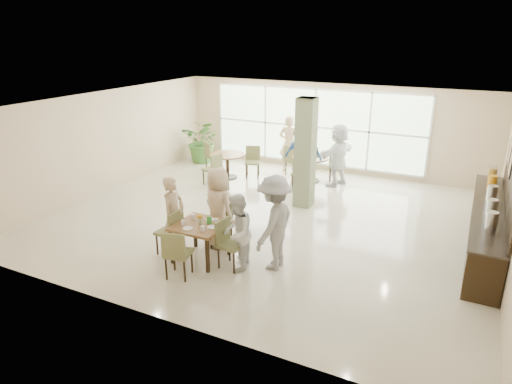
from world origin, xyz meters
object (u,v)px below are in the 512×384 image
at_px(round_table_left, 227,160).
at_px(adult_b, 338,155).
at_px(teen_right, 237,233).
at_px(adult_standing, 289,144).
at_px(round_table_right, 310,163).
at_px(teen_left, 174,215).
at_px(main_table, 200,229).
at_px(teen_far, 218,207).
at_px(buffet_counter, 488,225).
at_px(potted_plant, 203,141).
at_px(teen_standing, 274,223).
at_px(adult_a, 303,158).

distance_m(round_table_left, adult_b, 3.37).
height_order(teen_right, adult_standing, adult_standing).
relative_size(round_table_right, teen_left, 0.68).
relative_size(main_table, teen_far, 0.56).
distance_m(buffet_counter, potted_plant, 9.38).
bearing_deg(teen_standing, adult_standing, -158.77).
xyz_separation_m(teen_far, teen_standing, (1.43, -0.35, 0.06)).
distance_m(round_table_right, potted_plant, 4.03).
bearing_deg(teen_right, buffet_counter, 108.27).
height_order(round_table_left, adult_standing, adult_standing).
relative_size(buffet_counter, teen_left, 2.90).
relative_size(round_table_right, teen_right, 0.73).
height_order(round_table_right, teen_right, teen_right).
bearing_deg(main_table, teen_left, 177.10).
relative_size(main_table, round_table_right, 0.88).
xyz_separation_m(potted_plant, teen_right, (4.63, -6.06, -0.00)).
relative_size(potted_plant, teen_left, 0.93).
xyz_separation_m(buffet_counter, adult_standing, (-5.82, 3.33, 0.36)).
xyz_separation_m(round_table_left, adult_standing, (1.44, 1.44, 0.34)).
bearing_deg(adult_standing, teen_far, 93.12).
distance_m(buffet_counter, adult_a, 5.12).
relative_size(round_table_left, teen_standing, 0.58).
relative_size(round_table_left, round_table_right, 0.98).
relative_size(main_table, round_table_left, 0.90).
distance_m(teen_left, adult_b, 5.93).
bearing_deg(main_table, buffet_counter, 30.62).
bearing_deg(buffet_counter, adult_standing, 150.21).
height_order(potted_plant, teen_left, teen_left).
relative_size(potted_plant, teen_right, 1.00).
xyz_separation_m(buffet_counter, potted_plant, (-8.87, 3.04, 0.20)).
height_order(potted_plant, teen_far, teen_far).
relative_size(teen_left, adult_standing, 0.89).
distance_m(round_table_right, adult_b, 0.91).
height_order(main_table, adult_standing, adult_standing).
xyz_separation_m(round_table_left, round_table_right, (2.41, 0.81, 0.01)).
height_order(teen_standing, adult_a, adult_a).
xyz_separation_m(round_table_right, adult_b, (0.84, 0.00, 0.34)).
height_order(round_table_right, buffet_counter, buffet_counter).
xyz_separation_m(round_table_right, adult_standing, (-0.96, 0.63, 0.34)).
relative_size(round_table_right, potted_plant, 0.73).
bearing_deg(round_table_right, teen_far, -92.50).
xyz_separation_m(round_table_left, teen_left, (1.54, -4.86, 0.24)).
bearing_deg(buffet_counter, teen_left, -152.58).
bearing_deg(adult_b, teen_standing, 23.92).
height_order(teen_left, adult_b, adult_b).
bearing_deg(adult_a, teen_right, -79.71).
xyz_separation_m(main_table, adult_b, (1.06, 5.71, 0.25)).
xyz_separation_m(buffet_counter, adult_a, (-4.76, 1.82, 0.40)).
distance_m(teen_standing, adult_a, 4.61).
bearing_deg(teen_left, teen_standing, -83.00).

